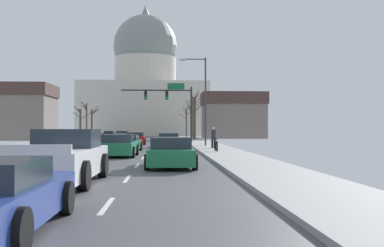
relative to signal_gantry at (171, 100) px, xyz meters
name	(u,v)px	position (x,y,z in m)	size (l,w,h in m)	color
ground	(101,150)	(-5.35, -17.30, -4.74)	(20.00, 180.00, 0.20)	#4A4A4F
signal_gantry	(171,100)	(0.00, 0.00, 0.00)	(7.91, 0.41, 6.51)	#28282D
street_lamp_right	(202,93)	(2.54, -11.42, -0.07)	(2.33, 0.24, 7.64)	#333338
capitol_building	(145,89)	(-5.35, 56.59, 5.98)	(28.12, 23.29, 30.45)	beige
sedan_near_00	(135,139)	(-3.68, -4.20, -4.19)	(2.19, 4.52, 1.21)	#B71414
sedan_near_01	(169,140)	(-0.35, -11.37, -4.19)	(2.12, 4.46, 1.21)	navy
sedan_near_02	(126,144)	(-3.40, -18.72, -4.20)	(2.20, 4.42, 1.18)	#1E7247
sedan_near_03	(119,146)	(-3.33, -24.42, -4.16)	(2.16, 4.30, 1.28)	#1E7247
sedan_near_04	(171,153)	(-0.37, -31.82, -4.17)	(2.13, 4.48, 1.26)	#1E7247
pickup_truck_near_05	(63,158)	(-3.70, -37.23, -4.03)	(2.28, 5.57, 1.62)	silver
sedan_oncoming_00	(87,136)	(-10.73, 8.65, -4.15)	(2.03, 4.62, 1.29)	#1E7247
sedan_oncoming_01	(122,135)	(-7.25, 18.97, -4.18)	(2.21, 4.28, 1.22)	#9EA3A8
sedan_oncoming_02	(109,134)	(-10.64, 30.73, -4.22)	(2.02, 4.28, 1.14)	black
flank_building_00	(12,112)	(-21.64, 13.13, -0.89)	(11.06, 8.34, 7.63)	slate
flank_building_01	(233,115)	(10.16, 21.63, -1.07)	(10.07, 6.84, 7.27)	slate
bare_tree_00	(195,117)	(3.20, 9.31, -1.60)	(2.10, 2.14, 6.42)	#4C3D2D
bare_tree_01	(86,118)	(-13.84, 26.53, -1.38)	(2.43, 2.38, 6.02)	brown
bare_tree_02	(192,115)	(3.44, 19.41, -1.15)	(2.20, 1.90, 6.64)	brown
bare_tree_03	(92,121)	(-13.74, 32.00, -1.93)	(1.39, 1.47, 5.46)	#423328
bare_tree_04	(191,119)	(3.08, 14.79, -1.84)	(2.38, 2.20, 5.47)	brown
bare_tree_05	(80,122)	(-14.06, 22.23, -2.16)	(2.38, 2.25, 4.93)	#4C3D2D
bare_tree_06	(186,121)	(3.03, 30.33, -1.91)	(2.18, 1.42, 5.32)	#4C3D2D
pedestrian_00	(214,136)	(3.02, -16.46, -3.74)	(0.35, 0.34, 1.59)	black
bicycle_parked	(216,146)	(2.70, -21.14, -4.27)	(0.12, 1.77, 0.85)	black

